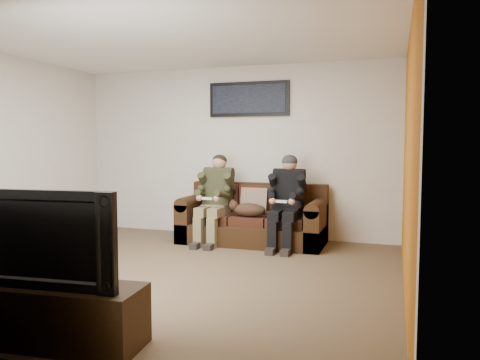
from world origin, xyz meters
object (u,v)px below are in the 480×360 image
(person_left, at_px, (215,194))
(cat, at_px, (248,209))
(person_right, at_px, (287,196))
(sofa, at_px, (254,220))
(framed_poster, at_px, (249,99))
(tv_stand, at_px, (50,314))
(television, at_px, (47,237))

(person_left, xyz_separation_m, cat, (0.52, -0.09, -0.19))
(person_right, bearing_deg, cat, -170.26)
(sofa, distance_m, framed_poster, 1.84)
(person_left, height_order, tv_stand, person_left)
(person_left, xyz_separation_m, person_right, (1.05, 0.00, 0.00))
(sofa, bearing_deg, framed_poster, 116.99)
(framed_poster, distance_m, tv_stand, 4.58)
(person_left, bearing_deg, framed_poster, 59.86)
(television, bearing_deg, person_right, 70.77)
(framed_poster, relative_size, tv_stand, 0.91)
(cat, bearing_deg, tv_stand, -96.10)
(person_right, relative_size, television, 1.07)
(sofa, height_order, person_left, person_left)
(person_right, relative_size, framed_poster, 1.02)
(person_right, relative_size, tv_stand, 0.93)
(framed_poster, bearing_deg, sofa, -63.01)
(sofa, relative_size, framed_poster, 1.64)
(person_left, relative_size, television, 1.07)
(person_right, relative_size, cat, 1.94)
(person_left, relative_size, framed_poster, 1.01)
(cat, height_order, tv_stand, cat)
(cat, bearing_deg, person_left, 170.17)
(person_left, bearing_deg, sofa, 17.98)
(sofa, height_order, tv_stand, sofa)
(sofa, distance_m, television, 3.82)
(person_right, distance_m, tv_stand, 3.75)
(person_right, distance_m, television, 3.72)
(cat, bearing_deg, person_right, 9.74)
(cat, relative_size, framed_poster, 0.53)
(cat, distance_m, television, 3.54)
(person_left, bearing_deg, tv_stand, -87.65)
(tv_stand, xyz_separation_m, television, (0.00, -0.00, 0.56))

